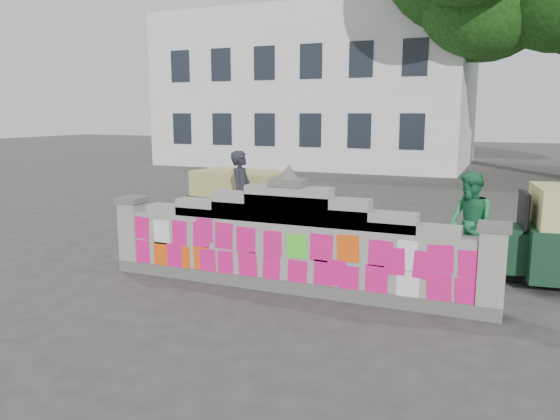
{
  "coord_description": "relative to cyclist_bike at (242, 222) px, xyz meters",
  "views": [
    {
      "loc": [
        3.17,
        -7.79,
        2.8
      ],
      "look_at": [
        -0.57,
        1.0,
        1.1
      ],
      "focal_mm": 35.0,
      "sensor_mm": 36.0,
      "label": 1
    }
  ],
  "objects": [
    {
      "name": "ground",
      "position": [
        1.99,
        -2.26,
        -0.53
      ],
      "size": [
        100.0,
        100.0,
        0.0
      ],
      "primitive_type": "plane",
      "color": "#383533",
      "rests_on": "ground"
    },
    {
      "name": "pedestrian",
      "position": [
        4.55,
        -0.18,
        0.38
      ],
      "size": [
        1.08,
        1.12,
        1.81
      ],
      "primitive_type": "imported",
      "rotation": [
        0.0,
        0.0,
        -0.92
      ],
      "color": "#228048",
      "rests_on": "ground"
    },
    {
      "name": "cyclist_bike",
      "position": [
        0.0,
        0.0,
        0.0
      ],
      "size": [
        2.08,
        0.92,
        1.06
      ],
      "primitive_type": "imported",
      "rotation": [
        0.0,
        0.0,
        1.68
      ],
      "color": "black",
      "rests_on": "ground"
    },
    {
      "name": "building",
      "position": [
        -5.01,
        19.72,
        3.49
      ],
      "size": [
        16.0,
        10.0,
        8.9
      ],
      "color": "silver",
      "rests_on": "ground"
    },
    {
      "name": "cyclist_rider",
      "position": [
        0.0,
        0.0,
        0.37
      ],
      "size": [
        0.5,
        0.7,
        1.79
      ],
      "primitive_type": "imported",
      "rotation": [
        0.0,
        0.0,
        1.68
      ],
      "color": "#21222A",
      "rests_on": "ground"
    },
    {
      "name": "parapet_wall",
      "position": [
        1.99,
        -2.27,
        0.22
      ],
      "size": [
        6.48,
        0.44,
        2.01
      ],
      "color": "#4C4C49",
      "rests_on": "ground"
    },
    {
      "name": "rickshaw_left",
      "position": [
        -0.5,
        1.08,
        0.25
      ],
      "size": [
        2.76,
        1.59,
        1.49
      ],
      "rotation": [
        0.0,
        0.0,
        -0.15
      ],
      "color": "#113323",
      "rests_on": "ground"
    }
  ]
}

